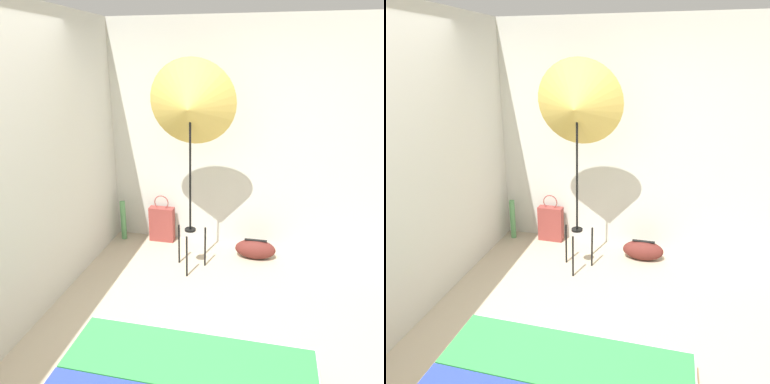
% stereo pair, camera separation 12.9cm
% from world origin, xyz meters
% --- Properties ---
extents(ground_plane, '(14.00, 14.00, 0.00)m').
position_xyz_m(ground_plane, '(0.00, 0.00, 0.00)').
color(ground_plane, tan).
extents(wall_back, '(8.00, 0.05, 2.60)m').
position_xyz_m(wall_back, '(0.00, 2.17, 1.30)').
color(wall_back, beige).
rests_on(wall_back, ground_plane).
extents(wall_side_left, '(0.05, 8.00, 2.60)m').
position_xyz_m(wall_side_left, '(-1.29, 1.00, 1.30)').
color(wall_side_left, beige).
rests_on(wall_side_left, ground_plane).
extents(photo_umbrella, '(0.86, 0.40, 2.18)m').
position_xyz_m(photo_umbrella, '(-0.15, 1.45, 1.73)').
color(photo_umbrella, black).
rests_on(photo_umbrella, ground_plane).
extents(tote_bag, '(0.31, 0.11, 0.60)m').
position_xyz_m(tote_bag, '(-0.64, 2.03, 0.23)').
color(tote_bag, brown).
rests_on(tote_bag, ground_plane).
extents(duffel_bag, '(0.46, 0.22, 0.23)m').
position_xyz_m(duffel_bag, '(0.52, 1.82, 0.11)').
color(duffel_bag, '#5B231E').
rests_on(duffel_bag, ground_plane).
extents(paper_roll, '(0.07, 0.07, 0.50)m').
position_xyz_m(paper_roll, '(-1.13, 1.97, 0.25)').
color(paper_roll, '#56995B').
rests_on(paper_roll, ground_plane).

